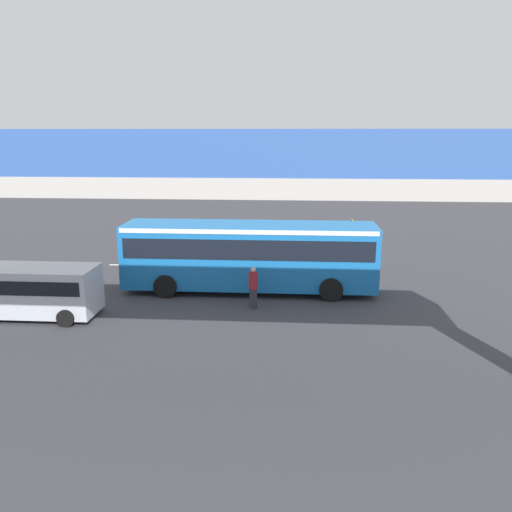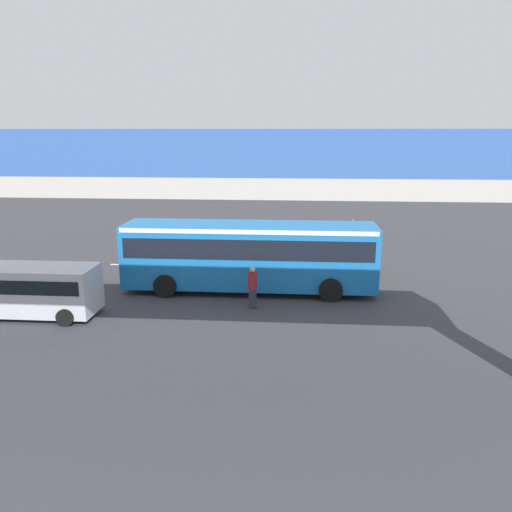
# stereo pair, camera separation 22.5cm
# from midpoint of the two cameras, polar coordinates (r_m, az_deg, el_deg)

# --- Properties ---
(ground) EXTENTS (80.00, 80.00, 0.00)m
(ground) POSITION_cam_midpoint_polar(r_m,az_deg,el_deg) (24.91, -3.60, -3.10)
(ground) COLOR #38383D
(city_bus) EXTENTS (11.54, 2.85, 3.15)m
(city_bus) POSITION_cam_midpoint_polar(r_m,az_deg,el_deg) (23.29, -1.02, 0.53)
(city_bus) COLOR #196BB7
(city_bus) RESTS_ON ground
(parked_van) EXTENTS (4.80, 2.17, 2.05)m
(parked_van) POSITION_cam_midpoint_polar(r_m,az_deg,el_deg) (21.99, -23.81, -3.36)
(parked_van) COLOR #B7BCC6
(parked_van) RESTS_ON ground
(bicycle_orange) EXTENTS (1.77, 0.44, 0.96)m
(bicycle_orange) POSITION_cam_midpoint_polar(r_m,az_deg,el_deg) (25.01, -26.76, -3.63)
(bicycle_orange) COLOR black
(bicycle_orange) RESTS_ON ground
(pedestrian) EXTENTS (0.38, 0.38, 1.79)m
(pedestrian) POSITION_cam_midpoint_polar(r_m,az_deg,el_deg) (21.17, -0.62, -3.62)
(pedestrian) COLOR #2D2D38
(pedestrian) RESTS_ON ground
(traffic_sign) EXTENTS (0.08, 0.60, 2.80)m
(traffic_sign) POSITION_cam_midpoint_polar(r_m,az_deg,el_deg) (27.06, 10.44, 2.18)
(traffic_sign) COLOR slate
(traffic_sign) RESTS_ON ground
(lane_dash_leftmost) EXTENTS (2.00, 0.20, 0.01)m
(lane_dash_leftmost) POSITION_cam_midpoint_polar(r_m,az_deg,el_deg) (27.86, 9.59, -1.44)
(lane_dash_leftmost) COLOR silver
(lane_dash_leftmost) RESTS_ON ground
(lane_dash_left) EXTENTS (2.00, 0.20, 0.01)m
(lane_dash_left) POSITION_cam_midpoint_polar(r_m,az_deg,el_deg) (27.74, 1.35, -1.31)
(lane_dash_left) COLOR silver
(lane_dash_left) RESTS_ON ground
(lane_dash_centre) EXTENTS (2.00, 0.20, 0.01)m
(lane_dash_centre) POSITION_cam_midpoint_polar(r_m,az_deg,el_deg) (28.20, -6.80, -1.16)
(lane_dash_centre) COLOR silver
(lane_dash_centre) RESTS_ON ground
(lane_dash_right) EXTENTS (2.00, 0.20, 0.01)m
(lane_dash_right) POSITION_cam_midpoint_polar(r_m,az_deg,el_deg) (29.21, -14.53, -0.99)
(lane_dash_right) COLOR silver
(lane_dash_right) RESTS_ON ground
(pedestrian_overpass) EXTENTS (24.09, 2.60, 7.28)m
(pedestrian_overpass) POSITION_cam_midpoint_polar(r_m,az_deg,el_deg) (13.47, -9.90, 5.72)
(pedestrian_overpass) COLOR #B2ADA5
(pedestrian_overpass) RESTS_ON ground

